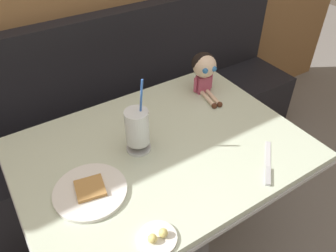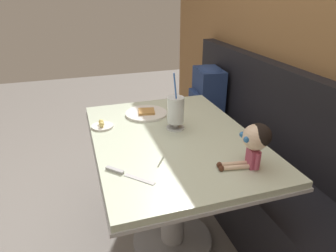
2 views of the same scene
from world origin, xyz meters
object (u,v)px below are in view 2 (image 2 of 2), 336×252
Objects in this scene: milkshake_glass at (176,111)px; backpack at (208,89)px; butter_saucer at (102,125)px; toast_plate at (146,113)px; seated_doll at (255,140)px; butter_knife at (121,172)px.

backpack is at bearing 144.91° from milkshake_glass.
toast_plate is at bearing 110.01° from butter_saucer.
seated_doll is at bearing 22.64° from milkshake_glass.
milkshake_glass is 0.49m from seated_doll.
toast_plate is 0.77m from seated_doll.
milkshake_glass reaches higher than butter_saucer.
toast_plate is 1.11× the size of seated_doll.
milkshake_glass is at bearing 69.21° from butter_saucer.
milkshake_glass is at bearing 22.85° from toast_plate.
backpack is at bearing 163.48° from seated_doll.
seated_doll is 1.33m from backpack.
butter_knife is 1.46m from backpack.
backpack reaches higher than butter_saucer.
seated_doll is at bearing 77.89° from butter_knife.
butter_saucer is at bearing -54.93° from backpack.
toast_plate is at bearing -157.15° from milkshake_glass.
seated_doll is at bearing -16.52° from backpack.
backpack is (-0.66, 0.94, -0.09)m from butter_saucer.
toast_plate is 2.08× the size of butter_saucer.
backpack is (-1.14, 0.92, -0.09)m from butter_knife.
toast_plate is 1.37× the size of butter_knife.
butter_saucer is 0.53× the size of seated_doll.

